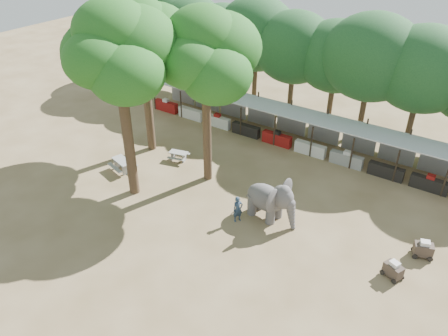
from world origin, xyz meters
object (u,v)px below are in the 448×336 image
Objects in this scene: yard_tree_back at (205,54)px; cart_front at (393,270)px; picnic_table_near at (123,164)px; cart_back at (423,249)px; yard_tree_left at (142,40)px; yard_tree_center at (118,51)px; elephant at (271,200)px; picnic_table_far at (179,155)px; handler at (238,209)px.

cart_front is (13.21, -2.43, -8.05)m from yard_tree_back.
picnic_table_near is at bearing -152.91° from yard_tree_back.
yard_tree_left is at bearing 157.94° from cart_back.
yard_tree_center is 3.44× the size of elephant.
cart_back is at bearing -0.10° from yard_tree_back.
picnic_table_far is 1.33× the size of cart_front.
handler is 8.17m from picnic_table_far.
yard_tree_center reaches higher than picnic_table_far.
yard_tree_center is 9.89m from picnic_table_far.
cart_back is at bearing 17.42° from elephant.
yard_tree_back reaches higher than cart_front.
handler is at bearing -21.05° from yard_tree_left.
handler reaches higher than cart_front.
yard_tree_back is 5.62× the size of picnic_table_near.
picnic_table_near is at bearing -80.40° from yard_tree_left.
elephant is 2.87× the size of cart_back.
yard_tree_center reaches higher than cart_front.
yard_tree_center reaches higher than elephant.
handler is 0.82× the size of picnic_table_near.
yard_tree_left is 5.45× the size of picnic_table_near.
yard_tree_center reaches higher than cart_back.
cart_back is at bearing -2.92° from yard_tree_left.
yard_tree_center reaches higher than yard_tree_left.
yard_tree_back is 3.24× the size of elephant.
yard_tree_left reaches higher than elephant.
yard_tree_left is at bearing 173.68° from elephant.
yard_tree_left reaches higher than cart_front.
yard_tree_back is 9.32m from handler.
yard_tree_left is 20.98m from cart_front.
yard_tree_back is at bearing 160.76° from cart_back.
yard_tree_back is at bearing -166.63° from cart_front.
yard_tree_center reaches higher than handler.
yard_tree_center is at bearing -126.86° from yard_tree_back.
cart_front is (7.44, -0.78, -0.83)m from elephant.
yard_tree_left is 13.29m from handler.
picnic_table_near is at bearing -139.66° from picnic_table_far.
picnic_table_near is 4.05m from picnic_table_far.
yard_tree_back is 8.67m from picnic_table_far.
picnic_table_near is 1.66× the size of cart_back.
picnic_table_near is at bearing -168.02° from elephant.
yard_tree_left is at bearing 170.54° from yard_tree_back.
yard_tree_left is at bearing -166.32° from cart_front.
yard_tree_left is 9.24× the size of cart_front.
cart_front is at bearing -24.95° from picnic_table_far.
yard_tree_left is 8.32m from picnic_table_far.
yard_tree_back reaches higher than elephant.
picnic_table_far is 16.52m from cart_front.
elephant is 8.53m from cart_back.
handler is (4.32, -2.97, -7.71)m from yard_tree_back.
handler is at bearing 8.00° from yard_tree_center.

